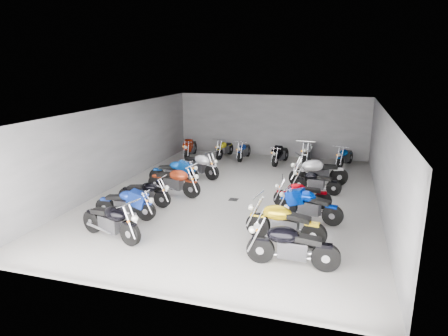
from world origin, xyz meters
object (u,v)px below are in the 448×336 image
at_px(motorcycle_back_b, 225,149).
at_px(motorcycle_back_c, 244,151).
at_px(motorcycle_left_e, 175,172).
at_px(motorcycle_right_d, 302,195).
at_px(motorcycle_right_a, 291,246).
at_px(motorcycle_right_f, 318,172).
at_px(motorcycle_right_e, 316,182).
at_px(motorcycle_back_d, 280,154).
at_px(motorcycle_left_b, 126,204).
at_px(drain_grate, 233,200).
at_px(motorcycle_back_f, 345,157).
at_px(motorcycle_left_a, 111,221).
at_px(motorcycle_left_c, 145,193).
at_px(motorcycle_left_d, 174,181).
at_px(motorcycle_right_b, 284,223).
at_px(motorcycle_back_e, 307,153).
at_px(motorcycle_back_a, 190,148).
at_px(motorcycle_left_f, 199,165).
at_px(motorcycle_right_c, 309,205).

xyz_separation_m(motorcycle_back_b, motorcycle_back_c, (1.09, -0.19, -0.00)).
xyz_separation_m(motorcycle_left_e, motorcycle_right_d, (5.28, -1.37, -0.02)).
height_order(motorcycle_right_a, motorcycle_right_f, motorcycle_right_f).
xyz_separation_m(motorcycle_right_e, motorcycle_back_d, (-2.01, 4.17, 0.03)).
distance_m(motorcycle_left_b, motorcycle_back_c, 9.04).
distance_m(drain_grate, motorcycle_right_d, 2.49).
bearing_deg(motorcycle_right_f, motorcycle_back_f, -37.42).
distance_m(motorcycle_left_a, motorcycle_right_d, 6.32).
distance_m(motorcycle_left_c, motorcycle_back_d, 8.09).
height_order(drain_grate, motorcycle_right_f, motorcycle_right_f).
distance_m(motorcycle_left_d, motorcycle_right_b, 5.34).
distance_m(motorcycle_left_e, motorcycle_back_d, 5.83).
relative_size(motorcycle_back_b, motorcycle_back_d, 0.96).
xyz_separation_m(motorcycle_left_b, motorcycle_back_d, (3.58, 8.51, -0.01)).
relative_size(motorcycle_left_a, motorcycle_back_e, 0.93).
bearing_deg(motorcycle_back_e, motorcycle_right_d, 96.21).
distance_m(motorcycle_left_a, motorcycle_right_f, 8.52).
bearing_deg(motorcycle_right_e, motorcycle_left_d, 115.06).
distance_m(drain_grate, motorcycle_back_d, 5.87).
height_order(motorcycle_left_a, motorcycle_back_a, motorcycle_left_a).
bearing_deg(motorcycle_left_e, motorcycle_back_a, -176.79).
bearing_deg(motorcycle_back_a, drain_grate, 117.43).
height_order(motorcycle_left_a, motorcycle_left_e, motorcycle_left_a).
height_order(motorcycle_left_c, motorcycle_right_a, motorcycle_right_a).
bearing_deg(motorcycle_right_b, motorcycle_left_f, 48.33).
distance_m(motorcycle_left_f, motorcycle_back_f, 7.11).
bearing_deg(drain_grate, motorcycle_right_c, -24.00).
bearing_deg(motorcycle_right_a, motorcycle_right_b, 14.24).
xyz_separation_m(motorcycle_right_b, motorcycle_right_f, (0.54, 5.53, 0.03)).
bearing_deg(motorcycle_back_b, motorcycle_left_e, 91.49).
height_order(motorcycle_back_c, motorcycle_back_d, motorcycle_back_d).
height_order(motorcycle_right_c, motorcycle_back_d, motorcycle_right_c).
height_order(motorcycle_back_e, motorcycle_back_f, motorcycle_back_e).
bearing_deg(motorcycle_back_c, drain_grate, 103.83).
distance_m(motorcycle_right_e, motorcycle_back_e, 4.65).
distance_m(motorcycle_left_d, motorcycle_right_a, 6.45).
bearing_deg(motorcycle_back_e, motorcycle_left_f, 44.13).
distance_m(motorcycle_right_a, motorcycle_back_f, 10.57).
bearing_deg(drain_grate, motorcycle_back_f, 58.22).
distance_m(motorcycle_left_b, motorcycle_back_d, 9.23).
height_order(motorcycle_left_c, motorcycle_right_c, motorcycle_right_c).
bearing_deg(motorcycle_right_c, motorcycle_back_f, 6.65).
bearing_deg(motorcycle_back_b, motorcycle_right_e, 144.89).
bearing_deg(motorcycle_left_c, motorcycle_left_f, 171.60).
distance_m(motorcycle_right_d, motorcycle_right_e, 1.79).
xyz_separation_m(drain_grate, motorcycle_left_e, (-2.84, 1.23, 0.49)).
bearing_deg(motorcycle_right_f, motorcycle_right_c, 158.05).
bearing_deg(motorcycle_right_e, motorcycle_right_c, -174.47).
height_order(motorcycle_right_a, motorcycle_back_c, motorcycle_right_a).
height_order(motorcycle_right_a, motorcycle_right_d, motorcycle_right_a).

